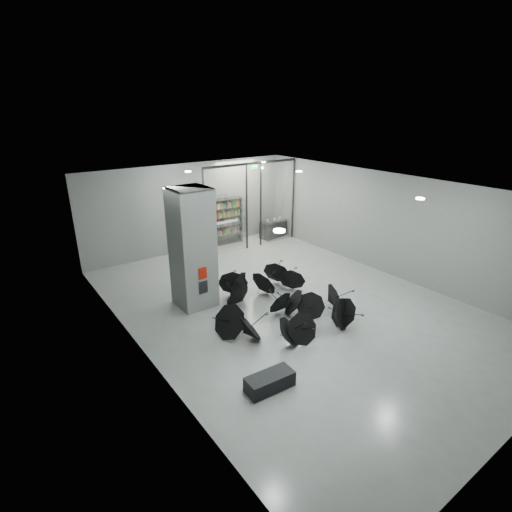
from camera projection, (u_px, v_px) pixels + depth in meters
room at (292, 225)px, 12.29m from camera, size 14.00×14.02×4.01m
column at (192, 249)px, 12.72m from camera, size 1.20×1.20×4.00m
fire_cabinet at (203, 273)px, 12.49m from camera, size 0.28×0.04×0.38m
info_panel at (203, 287)px, 12.67m from camera, size 0.30×0.03×0.42m
exit_sign at (255, 167)px, 17.25m from camera, size 0.30×0.06×0.15m
glass_partition at (252, 203)px, 17.98m from camera, size 5.06×0.08×4.00m
bench at (270, 382)px, 9.34m from camera, size 1.22×0.59×0.38m
bookshelf at (223, 222)px, 18.85m from camera, size 2.05×0.56×2.22m
shop_counter at (273, 229)px, 20.07m from camera, size 1.48×0.71×0.86m
umbrella_cluster at (279, 305)px, 12.68m from camera, size 4.96×4.80×1.31m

